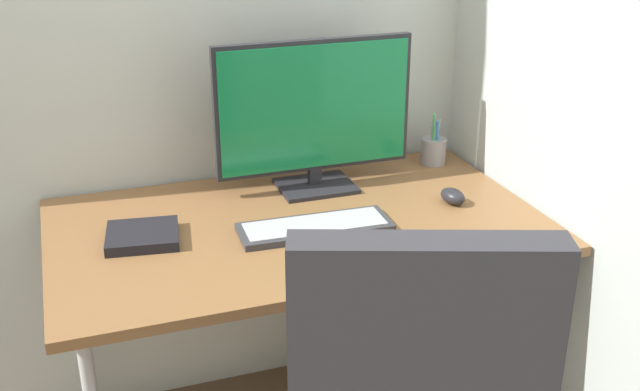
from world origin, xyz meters
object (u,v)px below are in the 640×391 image
object	(u,v)px
filing_cabinet	(426,331)
mouse	(453,196)
monitor	(314,112)
keyboard	(315,227)
pen_holder	(433,150)
notebook	(143,236)

from	to	relation	value
filing_cabinet	mouse	size ratio (longest dim) A/B	7.26
monitor	keyboard	bearing A→B (deg)	-108.74
keyboard	pen_holder	xyz separation A→B (m)	(0.51, 0.34, 0.03)
keyboard	notebook	size ratio (longest dim) A/B	2.25
keyboard	notebook	xyz separation A→B (m)	(-0.42, 0.09, 0.00)
mouse	pen_holder	xyz separation A→B (m)	(0.09, 0.30, 0.02)
filing_cabinet	pen_holder	xyz separation A→B (m)	(0.13, 0.26, 0.48)
pen_holder	notebook	distance (m)	0.97
monitor	notebook	bearing A→B (deg)	-159.72
mouse	notebook	xyz separation A→B (m)	(-0.84, 0.05, -0.01)
mouse	notebook	world-z (taller)	mouse
monitor	notebook	size ratio (longest dim) A/B	3.23
filing_cabinet	keyboard	xyz separation A→B (m)	(-0.38, -0.08, 0.45)
keyboard	mouse	world-z (taller)	mouse
pen_holder	notebook	world-z (taller)	pen_holder
filing_cabinet	mouse	xyz separation A→B (m)	(0.03, -0.04, 0.46)
mouse	notebook	distance (m)	0.84
mouse	pen_holder	world-z (taller)	pen_holder
keyboard	mouse	xyz separation A→B (m)	(0.42, 0.04, 0.01)
monitor	notebook	xyz separation A→B (m)	(-0.52, -0.19, -0.21)
monitor	mouse	size ratio (longest dim) A/B	6.94
mouse	keyboard	bearing A→B (deg)	173.22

